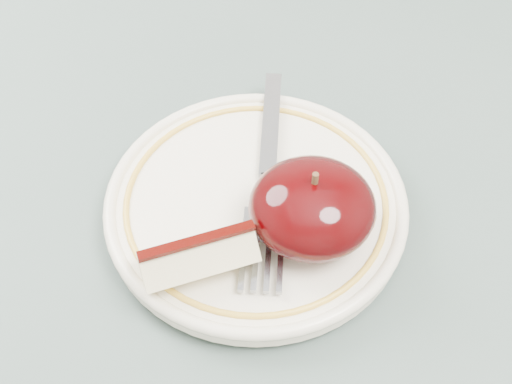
{
  "coord_description": "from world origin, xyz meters",
  "views": [
    {
      "loc": [
        0.03,
        -0.22,
        1.15
      ],
      "look_at": [
        0.03,
        0.07,
        0.78
      ],
      "focal_mm": 50.0,
      "sensor_mm": 36.0,
      "label": 1
    }
  ],
  "objects_px": {
    "apple_half": "(312,208)",
    "fork": "(267,177)",
    "plate": "(256,205)",
    "table": "(221,364)"
  },
  "relations": [
    {
      "from": "table",
      "to": "plate",
      "type": "height_order",
      "value": "plate"
    },
    {
      "from": "plate",
      "to": "fork",
      "type": "height_order",
      "value": "fork"
    },
    {
      "from": "table",
      "to": "plate",
      "type": "xyz_separation_m",
      "value": [
        0.03,
        0.07,
        0.1
      ]
    },
    {
      "from": "fork",
      "to": "table",
      "type": "bearing_deg",
      "value": 162.25
    },
    {
      "from": "table",
      "to": "fork",
      "type": "bearing_deg",
      "value": 68.73
    },
    {
      "from": "fork",
      "to": "plate",
      "type": "bearing_deg",
      "value": 158.86
    },
    {
      "from": "table",
      "to": "fork",
      "type": "xyz_separation_m",
      "value": [
        0.03,
        0.09,
        0.11
      ]
    },
    {
      "from": "apple_half",
      "to": "fork",
      "type": "relative_size",
      "value": 0.42
    },
    {
      "from": "plate",
      "to": "fork",
      "type": "relative_size",
      "value": 1.06
    },
    {
      "from": "apple_half",
      "to": "fork",
      "type": "bearing_deg",
      "value": 123.9
    }
  ]
}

